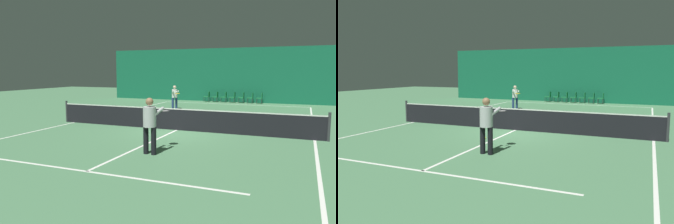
% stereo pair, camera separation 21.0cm
% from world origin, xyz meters
% --- Properties ---
extents(ground_plane, '(60.00, 60.00, 0.00)m').
position_xyz_m(ground_plane, '(0.00, 0.00, 0.00)').
color(ground_plane, '#4C7F56').
extents(backdrop_curtain, '(23.00, 0.12, 4.42)m').
position_xyz_m(backdrop_curtain, '(0.00, 13.85, 2.21)').
color(backdrop_curtain, '#146042').
rests_on(backdrop_curtain, ground).
extents(court_line_baseline_far, '(11.00, 0.10, 0.00)m').
position_xyz_m(court_line_baseline_far, '(0.00, 11.90, 0.00)').
color(court_line_baseline_far, white).
rests_on(court_line_baseline_far, ground).
extents(court_line_service_far, '(8.25, 0.10, 0.00)m').
position_xyz_m(court_line_service_far, '(0.00, 6.40, 0.00)').
color(court_line_service_far, white).
rests_on(court_line_service_far, ground).
extents(court_line_service_near, '(8.25, 0.10, 0.00)m').
position_xyz_m(court_line_service_near, '(0.00, -6.40, 0.00)').
color(court_line_service_near, white).
rests_on(court_line_service_near, ground).
extents(court_line_sideline_left, '(0.10, 23.80, 0.00)m').
position_xyz_m(court_line_sideline_left, '(-5.50, 0.00, 0.00)').
color(court_line_sideline_left, white).
rests_on(court_line_sideline_left, ground).
extents(court_line_sideline_right, '(0.10, 23.80, 0.00)m').
position_xyz_m(court_line_sideline_right, '(5.50, 0.00, 0.00)').
color(court_line_sideline_right, white).
rests_on(court_line_sideline_right, ground).
extents(court_line_centre, '(0.10, 12.80, 0.00)m').
position_xyz_m(court_line_centre, '(0.00, 0.00, 0.00)').
color(court_line_centre, white).
rests_on(court_line_centre, ground).
extents(tennis_net, '(12.00, 0.10, 1.07)m').
position_xyz_m(tennis_net, '(0.00, 0.00, 0.51)').
color(tennis_net, black).
rests_on(tennis_net, ground).
extents(player_near, '(0.48, 1.41, 1.76)m').
position_xyz_m(player_near, '(0.73, -4.15, 1.02)').
color(player_near, black).
rests_on(player_near, ground).
extents(player_far, '(0.99, 1.29, 1.58)m').
position_xyz_m(player_far, '(-2.97, 7.26, 0.92)').
color(player_far, navy).
rests_on(player_far, ground).
extents(courtside_chair_0, '(0.44, 0.44, 0.84)m').
position_xyz_m(courtside_chair_0, '(-2.41, 13.30, 0.49)').
color(courtside_chair_0, '#2D2D2D').
rests_on(courtside_chair_0, ground).
extents(courtside_chair_1, '(0.44, 0.44, 0.84)m').
position_xyz_m(courtside_chair_1, '(-1.69, 13.30, 0.49)').
color(courtside_chair_1, '#2D2D2D').
rests_on(courtside_chair_1, ground).
extents(courtside_chair_2, '(0.44, 0.44, 0.84)m').
position_xyz_m(courtside_chair_2, '(-0.98, 13.30, 0.49)').
color(courtside_chair_2, '#2D2D2D').
rests_on(courtside_chair_2, ground).
extents(courtside_chair_3, '(0.44, 0.44, 0.84)m').
position_xyz_m(courtside_chair_3, '(-0.27, 13.30, 0.49)').
color(courtside_chair_3, '#2D2D2D').
rests_on(courtside_chair_3, ground).
extents(courtside_chair_4, '(0.44, 0.44, 0.84)m').
position_xyz_m(courtside_chair_4, '(0.44, 13.30, 0.49)').
color(courtside_chair_4, '#2D2D2D').
rests_on(courtside_chair_4, ground).
extents(courtside_chair_5, '(0.44, 0.44, 0.84)m').
position_xyz_m(courtside_chair_5, '(1.16, 13.30, 0.49)').
color(courtside_chair_5, '#2D2D2D').
rests_on(courtside_chair_5, ground).
extents(courtside_chair_6, '(0.44, 0.44, 0.84)m').
position_xyz_m(courtside_chair_6, '(1.87, 13.30, 0.49)').
color(courtside_chair_6, '#2D2D2D').
rests_on(courtside_chair_6, ground).
extents(tennis_ball, '(0.07, 0.07, 0.07)m').
position_xyz_m(tennis_ball, '(-0.37, -2.15, 0.03)').
color(tennis_ball, '#D1DB33').
rests_on(tennis_ball, ground).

